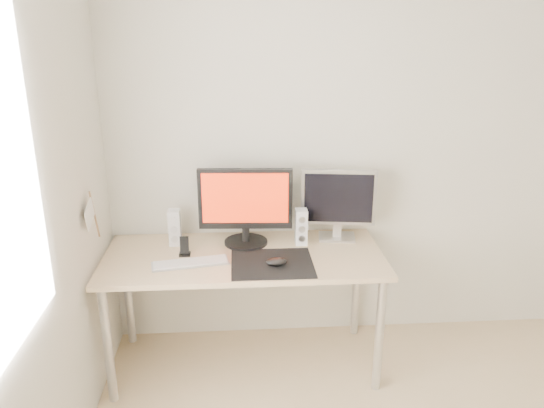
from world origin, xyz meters
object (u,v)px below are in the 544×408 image
second_monitor (338,201)px  phone_dock (185,250)px  main_monitor (245,204)px  speaker_left (175,227)px  speaker_right (301,227)px  keyboard (190,263)px  desk (244,267)px  mouse (276,262)px

second_monitor → phone_dock: second_monitor is taller
main_monitor → speaker_left: main_monitor is taller
speaker_right → keyboard: (-0.64, -0.25, -0.10)m
main_monitor → phone_dock: 0.44m
speaker_left → keyboard: speaker_left is taller
desk → keyboard: bearing=-159.4°
mouse → speaker_left: 0.68m
desk → main_monitor: size_ratio=2.90×
main_monitor → speaker_left: 0.45m
mouse → keyboard: 0.47m
speaker_right → keyboard: bearing=-159.1°
mouse → desk: bearing=136.6°
mouse → phone_dock: phone_dock is taller
mouse → main_monitor: (-0.16, 0.32, 0.23)m
desk → keyboard: keyboard is taller
second_monitor → keyboard: second_monitor is taller
main_monitor → speaker_right: bearing=-3.4°
desk → main_monitor: main_monitor is taller
mouse → speaker_left: speaker_left is taller
keyboard → phone_dock: size_ratio=3.78×
speaker_left → mouse: bearing=-30.5°
second_monitor → speaker_left: 0.99m
mouse → main_monitor: main_monitor is taller
main_monitor → keyboard: 0.48m
speaker_left → speaker_right: size_ratio=1.00×
keyboard → mouse: bearing=-6.6°
main_monitor → second_monitor: main_monitor is taller
main_monitor → desk: bearing=-96.4°
speaker_left → phone_dock: 0.19m
second_monitor → speaker_right: size_ratio=2.08×
phone_dock → mouse: bearing=-19.0°
main_monitor → phone_dock: size_ratio=4.80×
mouse → phone_dock: 0.54m
desk → speaker_right: (0.35, 0.13, 0.19)m
speaker_left → phone_dock: (0.07, -0.17, -0.07)m
speaker_right → phone_dock: 0.70m
main_monitor → speaker_left: bearing=177.0°
main_monitor → keyboard: (-0.31, -0.26, -0.25)m
phone_dock → desk: bearing=-1.7°
speaker_left → desk: bearing=-23.5°
keyboard → phone_dock: bearing=108.4°
speaker_left → speaker_right: same height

